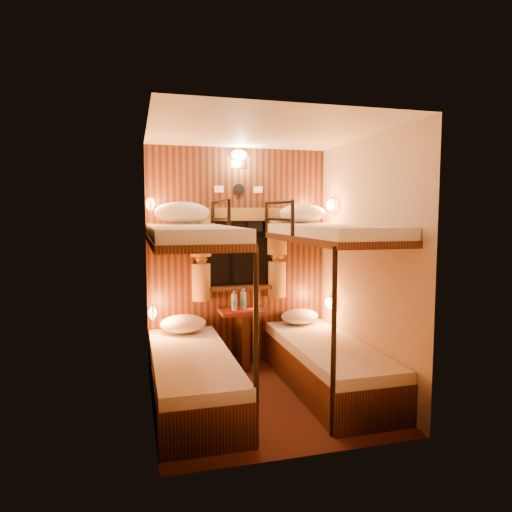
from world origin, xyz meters
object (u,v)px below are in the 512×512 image
object	(u,v)px
bottle_left	(234,302)
bottle_right	(243,301)
bunk_left	(192,341)
table	(243,331)
bunk_right	(327,332)

from	to	relation	value
bottle_left	bottle_right	world-z (taller)	bottle_right
bunk_left	table	xyz separation A→B (m)	(0.65, 0.78, -0.14)
bunk_right	table	bearing A→B (deg)	129.67
bunk_left	bottle_right	xyz separation A→B (m)	(0.65, 0.76, 0.19)
bunk_left	bottle_left	size ratio (longest dim) A/B	8.94
bunk_right	bottle_left	size ratio (longest dim) A/B	8.94
bunk_left	bunk_right	bearing A→B (deg)	0.00
bottle_left	bottle_right	size ratio (longest dim) A/B	0.93
table	bottle_left	bearing A→B (deg)	-160.07
bunk_left	bunk_right	distance (m)	1.30
bunk_left	bottle_left	bearing A→B (deg)	53.69
bunk_right	bottle_right	xyz separation A→B (m)	(-0.65, 0.76, 0.19)
table	bottle_right	bearing A→B (deg)	-87.51
bunk_left	bottle_right	world-z (taller)	bunk_left
bottle_left	bottle_right	bearing A→B (deg)	7.23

